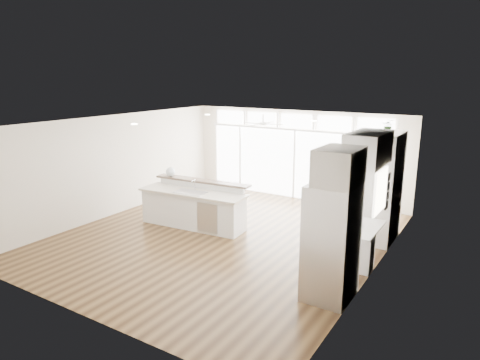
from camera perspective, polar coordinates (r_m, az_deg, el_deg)
The scene contains 24 objects.
floor at distance 10.21m, azimuth -2.25°, elevation -7.62°, with size 7.00×8.00×0.02m, color #3B2512.
ceiling at distance 9.55m, azimuth -2.41°, elevation 7.69°, with size 7.00×8.00×0.02m, color white.
wall_back at distance 13.22m, azimuth 7.46°, elevation 3.38°, with size 7.00×0.04×2.70m, color silver.
wall_front at distance 7.00m, azimuth -21.14°, elevation -6.94°, with size 7.00×0.04×2.70m, color silver.
wall_left at distance 12.06m, azimuth -16.24°, elevation 1.94°, with size 0.04×8.00×2.70m, color silver.
wall_right at distance 8.41m, azimuth 17.87°, elevation -3.24°, with size 0.04×8.00×2.70m, color silver.
glass_wall at distance 13.22m, azimuth 7.31°, elevation 2.06°, with size 5.80×0.06×2.08m, color white.
transom_row at distance 13.02m, azimuth 7.49°, elevation 7.81°, with size 5.90×0.06×0.40m, color white.
desk_window at distance 8.65m, azimuth 18.21°, elevation -1.42°, with size 0.04×0.85×0.85m, color white.
ceiling_fan at distance 12.21m, azimuth 3.10°, elevation 7.98°, with size 1.16×1.16×0.32m, color white.
recessed_lights at distance 9.72m, azimuth -1.74°, elevation 7.68°, with size 3.40×3.00×0.02m, color white.
oven_cabinet at distance 10.20m, azimuth 18.56°, elevation -0.92°, with size 0.64×1.20×2.50m, color white.
desk_nook at distance 9.09m, azimuth 15.61°, elevation -8.28°, with size 0.72×1.30×0.76m, color white.
upper_cabinets at distance 8.55m, azimuth 16.72°, elevation 4.02°, with size 0.64×1.30×0.64m, color white.
refrigerator at distance 7.40m, azimuth 12.08°, elevation -8.08°, with size 0.76×0.90×2.00m, color silver.
fridge_cabinet at distance 7.00m, azimuth 13.08°, elevation 1.76°, with size 0.64×0.90×0.60m, color white.
framed_photos at distance 9.27m, azimuth 19.07°, elevation -1.45°, with size 0.06×0.22×0.80m, color black.
kitchen_island at distance 10.77m, azimuth -6.29°, elevation -3.35°, with size 2.79×1.05×1.11m, color white.
rug at distance 9.71m, azimuth 12.11°, elevation -9.00°, with size 0.81×0.59×0.01m, color #371C11.
office_chair at distance 9.18m, azimuth 11.18°, elevation -6.72°, with size 0.56×0.52×1.08m, color black.
fishbowl at distance 11.45m, azimuth -9.25°, elevation 1.08°, with size 0.25×0.25×0.25m, color white.
monitor at distance 8.91m, azimuth 15.35°, elevation -4.85°, with size 0.07×0.44×0.36m, color black.
keyboard at distance 9.01m, azimuth 14.25°, elevation -5.73°, with size 0.13×0.34×0.02m, color white.
potted_plant at distance 9.96m, azimuth 19.16°, elevation 6.68°, with size 0.26×0.29×0.22m, color #305323.
Camera 1 is at (5.34, -7.85, 3.72)m, focal length 32.00 mm.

